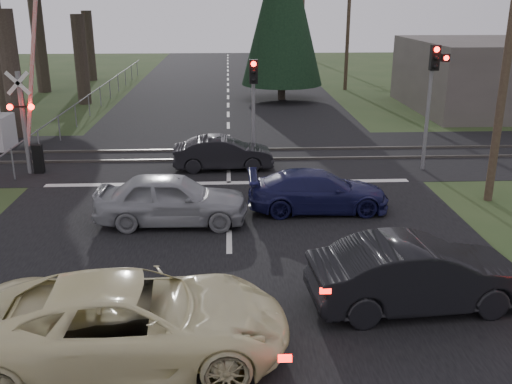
{
  "coord_description": "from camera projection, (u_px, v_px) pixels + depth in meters",
  "views": [
    {
      "loc": [
        0.05,
        -11.25,
        6.26
      ],
      "look_at": [
        0.75,
        3.35,
        1.3
      ],
      "focal_mm": 40.0,
      "sensor_mm": 36.0,
      "label": 1
    }
  ],
  "objects": [
    {
      "name": "stop_line",
      "position": [
        229.0,
        183.0,
        20.41
      ],
      "size": [
        13.0,
        0.35,
        0.0
      ],
      "primitive_type": "cube",
      "color": "silver",
      "rests_on": "ground"
    },
    {
      "name": "road",
      "position": [
        229.0,
        169.0,
        22.11
      ],
      "size": [
        14.0,
        100.0,
        0.01
      ],
      "primitive_type": "cube",
      "color": "black",
      "rests_on": "ground"
    },
    {
      "name": "ground",
      "position": [
        230.0,
        296.0,
        12.65
      ],
      "size": [
        120.0,
        120.0,
        0.0
      ],
      "primitive_type": "plane",
      "color": "#293D1B",
      "rests_on": "ground"
    },
    {
      "name": "rail_far",
      "position": [
        228.0,
        150.0,
        24.74
      ],
      "size": [
        120.0,
        0.12,
        0.1
      ],
      "primitive_type": "cube",
      "color": "#59544C",
      "rests_on": "ground"
    },
    {
      "name": "conifer_tree",
      "position": [
        283.0,
        3.0,
        35.48
      ],
      "size": [
        5.2,
        5.2,
        11.0
      ],
      "color": "#473D33",
      "rests_on": "ground"
    },
    {
      "name": "traffic_signal_center",
      "position": [
        253.0,
        94.0,
        21.9
      ],
      "size": [
        0.32,
        0.48,
        4.1
      ],
      "color": "slate",
      "rests_on": "ground"
    },
    {
      "name": "rail_near",
      "position": [
        229.0,
        159.0,
        23.23
      ],
      "size": [
        120.0,
        0.12,
        0.1
      ],
      "primitive_type": "cube",
      "color": "#59544C",
      "rests_on": "ground"
    },
    {
      "name": "crossing_signal",
      "position": [
        30.0,
        120.0,
        20.92
      ],
      "size": [
        1.62,
        0.38,
        6.96
      ],
      "color": "slate",
      "rests_on": "ground"
    },
    {
      "name": "utility_pole_near",
      "position": [
        508.0,
        53.0,
        17.19
      ],
      "size": [
        1.8,
        0.26,
        9.0
      ],
      "color": "#4C3D2D",
      "rests_on": "ground"
    },
    {
      "name": "blue_sedan",
      "position": [
        318.0,
        191.0,
        17.6
      ],
      "size": [
        4.34,
        1.78,
        1.26
      ],
      "primitive_type": "imported",
      "rotation": [
        0.0,
        0.0,
        1.57
      ],
      "color": "#161743",
      "rests_on": "ground"
    },
    {
      "name": "silver_car",
      "position": [
        172.0,
        199.0,
        16.56
      ],
      "size": [
        4.44,
        1.89,
        1.5
      ],
      "primitive_type": "imported",
      "rotation": [
        0.0,
        0.0,
        1.54
      ],
      "color": "gray",
      "rests_on": "ground"
    },
    {
      "name": "utility_pole_far",
      "position": [
        303.0,
        13.0,
        63.54
      ],
      "size": [
        1.8,
        0.26,
        9.0
      ],
      "color": "#4C3D2D",
      "rests_on": "ground"
    },
    {
      "name": "rail_corridor",
      "position": [
        229.0,
        155.0,
        24.0
      ],
      "size": [
        120.0,
        8.0,
        0.01
      ],
      "primitive_type": "cube",
      "color": "black",
      "rests_on": "ground"
    },
    {
      "name": "fence_left",
      "position": [
        96.0,
        111.0,
        33.58
      ],
      "size": [
        0.1,
        36.0,
        1.2
      ],
      "primitive_type": null,
      "color": "slate",
      "rests_on": "ground"
    },
    {
      "name": "utility_pole_mid",
      "position": [
        348.0,
        22.0,
        39.89
      ],
      "size": [
        1.8,
        0.26,
        9.0
      ],
      "color": "#4C3D2D",
      "rests_on": "ground"
    },
    {
      "name": "dark_hatchback",
      "position": [
        419.0,
        274.0,
        12.0
      ],
      "size": [
        4.73,
        2.01,
        1.52
      ],
      "primitive_type": "imported",
      "rotation": [
        0.0,
        0.0,
        1.66
      ],
      "color": "black",
      "rests_on": "ground"
    },
    {
      "name": "cream_coupe",
      "position": [
        131.0,
        321.0,
        10.2
      ],
      "size": [
        5.86,
        3.0,
        1.58
      ],
      "primitive_type": "imported",
      "rotation": [
        0.0,
        0.0,
        1.64
      ],
      "color": "beige",
      "rests_on": "ground"
    },
    {
      "name": "traffic_signal_right",
      "position": [
        433.0,
        84.0,
        20.89
      ],
      "size": [
        0.68,
        0.48,
        4.7
      ],
      "color": "slate",
      "rests_on": "ground"
    },
    {
      "name": "dark_car_far",
      "position": [
        223.0,
        153.0,
        21.91
      ],
      "size": [
        3.85,
        1.47,
        1.25
      ],
      "primitive_type": "imported",
      "rotation": [
        0.0,
        0.0,
        1.61
      ],
      "color": "black",
      "rests_on": "ground"
    }
  ]
}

